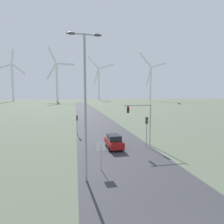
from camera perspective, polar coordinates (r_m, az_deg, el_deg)
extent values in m
cube|color=#38383D|center=(53.69, -6.32, -1.99)|extent=(10.00, 240.00, 0.01)
cylinder|color=#93999E|center=(14.00, -8.67, 0.67)|extent=(0.18, 0.18, 11.68)
cylinder|color=#93999E|center=(14.69, -9.03, 23.79)|extent=(1.98, 0.10, 0.10)
ellipsoid|color=#4C4C51|center=(14.68, -13.26, 23.74)|extent=(0.70, 0.32, 0.20)
ellipsoid|color=#4C4C51|center=(14.78, -4.83, 23.73)|extent=(0.70, 0.32, 0.20)
cylinder|color=#93999E|center=(16.89, -3.59, -14.43)|extent=(0.07, 0.07, 2.50)
cube|color=white|center=(16.56, -3.60, -11.12)|extent=(0.81, 0.01, 0.81)
cube|color=red|center=(16.57, -3.61, -11.11)|extent=(0.76, 0.02, 0.76)
cylinder|color=#93999E|center=(31.50, -11.33, -4.21)|extent=(0.11, 0.11, 3.47)
cube|color=black|center=(31.31, -11.37, -1.90)|extent=(0.28, 0.24, 0.90)
sphere|color=red|center=(31.15, -11.38, -1.43)|extent=(0.16, 0.16, 0.16)
sphere|color=gold|center=(31.18, -11.37, -1.93)|extent=(0.16, 0.16, 0.16)
sphere|color=green|center=(31.21, -11.36, -2.42)|extent=(0.16, 0.16, 0.16)
cylinder|color=#93999E|center=(24.27, 11.22, -6.41)|extent=(0.11, 0.11, 4.07)
cube|color=black|center=(23.99, 11.29, -2.70)|extent=(0.28, 0.24, 0.90)
sphere|color=red|center=(23.83, 11.43, -2.10)|extent=(0.16, 0.16, 0.16)
sphere|color=gold|center=(23.87, 11.42, -2.75)|extent=(0.16, 0.16, 0.16)
sphere|color=green|center=(23.91, 11.41, -3.39)|extent=(0.16, 0.16, 0.16)
cylinder|color=#93999E|center=(24.97, 12.38, -3.99)|extent=(0.14, 0.14, 5.87)
cylinder|color=#93999E|center=(23.96, 8.34, 2.15)|extent=(3.82, 0.12, 0.12)
cube|color=black|center=(23.57, 5.27, 0.79)|extent=(0.28, 0.24, 0.90)
sphere|color=red|center=(23.42, 5.37, 1.42)|extent=(0.18, 0.18, 0.18)
cube|color=maroon|center=(23.47, 0.57, -9.98)|extent=(1.93, 4.15, 0.80)
cube|color=#1E2328|center=(23.14, 0.65, -8.29)|extent=(1.62, 2.15, 0.70)
cylinder|color=black|center=(24.63, -1.99, -10.21)|extent=(0.22, 0.66, 0.66)
cylinder|color=black|center=(24.95, 1.82, -10.00)|extent=(0.22, 0.66, 0.66)
cylinder|color=black|center=(22.23, -0.85, -11.95)|extent=(0.22, 0.66, 0.66)
cylinder|color=black|center=(22.59, 3.37, -11.68)|extent=(0.22, 0.66, 0.66)
cylinder|color=silver|center=(227.75, -29.70, 8.25)|extent=(2.20, 2.20, 41.25)
sphere|color=silver|center=(229.91, -29.95, 13.38)|extent=(2.60, 2.60, 2.60)
cube|color=silver|center=(230.60, -31.92, 12.42)|extent=(15.32, 3.21, 7.86)
cube|color=silver|center=(228.40, -28.13, 12.19)|extent=(13.72, 2.93, 11.14)
cube|color=silver|center=(231.21, -29.78, 15.51)|extent=(3.84, 1.16, 16.13)
cylinder|color=silver|center=(188.10, -17.54, 9.03)|extent=(2.20, 2.20, 38.56)
sphere|color=silver|center=(190.34, -17.72, 14.83)|extent=(2.60, 2.60, 2.60)
cube|color=silver|center=(193.61, -18.98, 17.21)|extent=(9.08, 3.37, 16.80)
cube|color=silver|center=(191.37, -19.15, 12.34)|extent=(11.07, 4.01, 15.74)
cube|color=silver|center=(186.68, -14.94, 14.88)|extent=(17.16, 5.99, 3.07)
cylinder|color=silver|center=(240.39, -4.32, 8.97)|extent=(2.20, 2.20, 42.86)
sphere|color=silver|center=(242.62, -4.36, 14.03)|extent=(2.60, 2.60, 2.60)
cube|color=silver|center=(242.06, -5.09, 11.51)|extent=(7.40, 3.28, 20.47)
cube|color=silver|center=(240.69, -1.79, 14.72)|extent=(19.47, 8.00, 6.51)
cube|color=silver|center=(245.83, -6.16, 15.81)|extent=(14.69, 6.13, 16.43)
cylinder|color=silver|center=(207.94, 12.47, 8.84)|extent=(2.20, 2.20, 38.86)
sphere|color=silver|center=(210.00, 12.59, 14.14)|extent=(2.60, 2.60, 2.60)
cube|color=silver|center=(207.02, 11.82, 11.19)|extent=(7.35, 1.61, 21.33)
cube|color=silver|center=(216.60, 15.14, 14.60)|extent=(21.17, 3.74, 7.30)
cube|color=silver|center=(207.18, 10.68, 16.57)|extent=(16.42, 3.00, 16.57)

